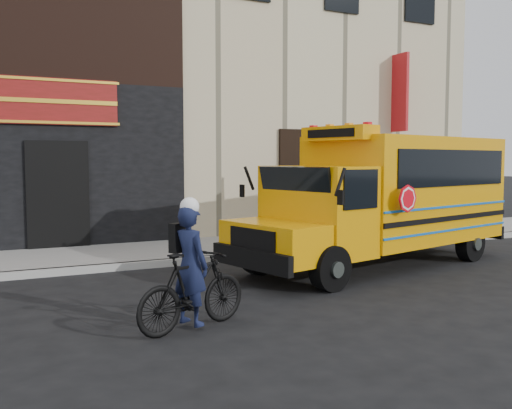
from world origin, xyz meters
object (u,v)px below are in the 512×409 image
object	(u,v)px
cyclist	(190,269)
school_bus	(388,195)
sign_pole	(336,185)
bicycle	(193,290)

from	to	relation	value
cyclist	school_bus	bearing A→B (deg)	-89.60
school_bus	sign_pole	xyz separation A→B (m)	(0.05, 2.06, 0.14)
school_bus	sign_pole	bearing A→B (deg)	88.68
school_bus	cyclist	distance (m)	6.03
school_bus	bicycle	world-z (taller)	school_bus
sign_pole	bicycle	bearing A→B (deg)	-139.08
sign_pole	bicycle	xyz separation A→B (m)	(-5.45, -4.72, -1.12)
school_bus	cyclist	bearing A→B (deg)	-154.48
school_bus	sign_pole	world-z (taller)	sign_pole
sign_pole	bicycle	distance (m)	7.30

